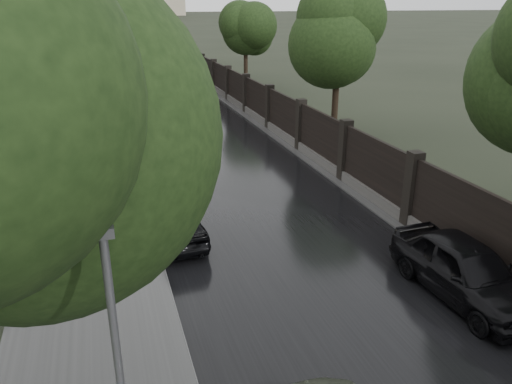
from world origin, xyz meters
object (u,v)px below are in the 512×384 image
Objects in this scene: hatchback_left at (173,219)px; tree_right_b at (338,49)px; tree_left_far at (45,39)px; tree_right_c at (245,31)px; traffic_light at (117,98)px; car_right_near at (465,270)px.

tree_right_b is at bearing -140.32° from hatchback_left.
tree_right_c is at bearing 32.83° from tree_left_far.
tree_left_far is 6.84m from traffic_light.
traffic_light is 0.98× the size of hatchback_left.
traffic_light is (-11.80, -15.01, -2.55)m from tree_right_c.
hatchback_left is (-10.90, -28.53, -4.25)m from tree_right_c.
tree_right_b is at bearing -90.00° from tree_right_c.
tree_left_far reaches higher than tree_right_b.
tree_left_far is 1.05× the size of tree_right_b.
car_right_near is at bearing -64.88° from tree_left_far.
traffic_light is at bearing -53.53° from tree_left_far.
tree_left_far is 1.58× the size of car_right_near.
car_right_near is (6.80, -5.79, 0.10)m from hatchback_left.
tree_left_far is at bearing -147.17° from tree_right_c.
car_right_near reaches higher than hatchback_left.
tree_right_b is at bearing -27.30° from tree_left_far.
tree_right_c reaches higher than hatchback_left.
tree_left_far is at bearing 126.47° from traffic_light.
tree_right_c is (0.00, 18.00, 0.00)m from tree_right_b.
car_right_near is (7.70, -19.31, -1.60)m from traffic_light.
tree_right_b is 1.75× the size of traffic_light.
tree_right_b reaches higher than car_right_near.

